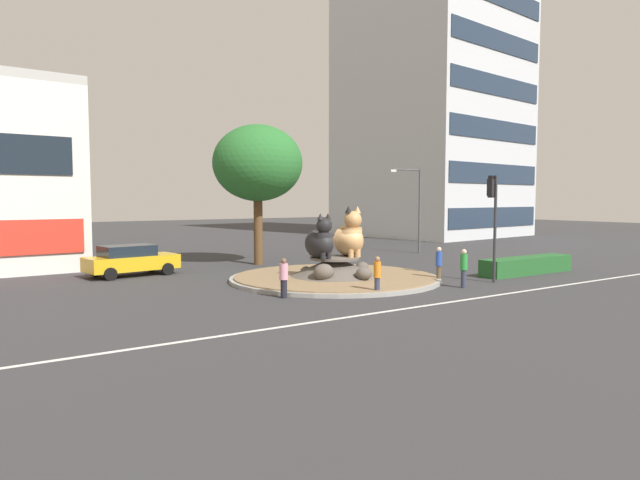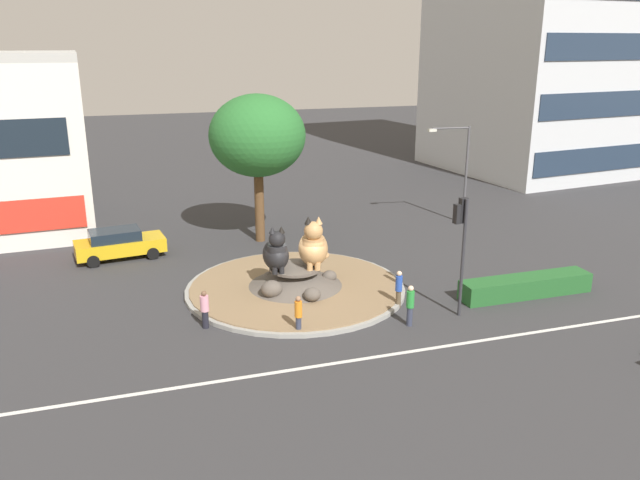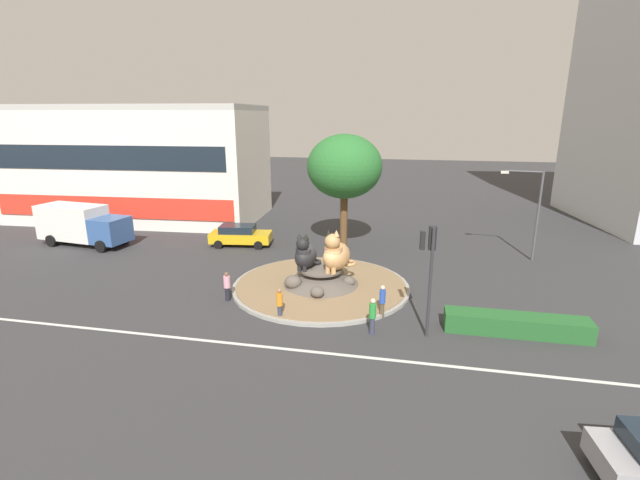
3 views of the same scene
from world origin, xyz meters
The scene contains 14 objects.
ground_plane centered at (0.00, 0.00, 0.00)m, with size 160.00×160.00×0.00m, color #333335.
lane_centreline centered at (0.00, -7.30, 0.00)m, with size 112.00×0.20×0.01m, color silver.
roundabout_island centered at (-0.01, -0.02, 0.38)m, with size 10.29×10.29×1.16m.
cat_statue_black centered at (-0.91, -0.07, 1.96)m, with size 1.51×2.18×2.18m.
cat_statue_calico centered at (0.88, -0.04, 2.08)m, with size 2.14×2.60×2.51m.
traffic_light_mast centered at (5.82, -4.80, 3.74)m, with size 0.71×0.59×5.12m.
clipped_hedge_strip centered at (9.94, -3.82, 0.45)m, with size 6.39×1.20×0.90m, color #235B28.
broadleaf_tree_behind_island centered at (0.09, 8.11, 6.13)m, with size 5.43×5.43×8.48m.
streetlight_arm centered at (13.03, 7.94, 3.73)m, with size 2.68×0.55×6.21m.
pedestrian_green_shirt centered at (3.45, -5.17, 0.94)m, with size 0.32×0.32×1.76m.
pedestrian_pink_shirt centered at (-4.60, -2.87, 0.85)m, with size 0.35×0.35×1.62m.
pedestrian_orange_shirt centered at (-1.13, -4.60, 0.88)m, with size 0.30×0.30×1.64m.
pedestrian_blue_shirt centered at (3.77, -3.34, 0.92)m, with size 0.30×0.30×1.71m.
hatchback_near_shophouse centered at (-7.83, 7.28, 0.84)m, with size 4.84×2.58×1.61m.
Camera 2 is at (-7.24, -26.76, 11.19)m, focal length 35.45 mm.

